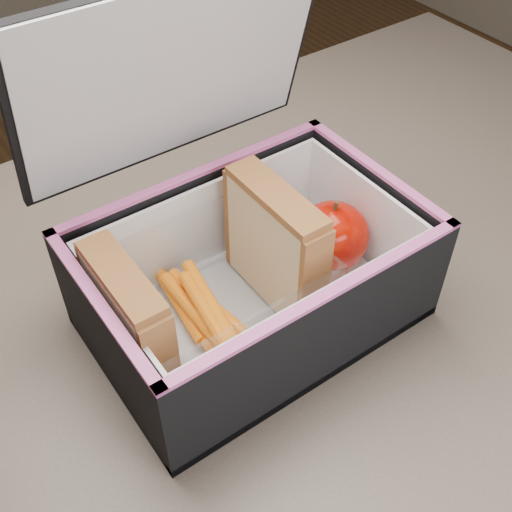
{
  "coord_description": "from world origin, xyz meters",
  "views": [
    {
      "loc": [
        -0.23,
        -0.28,
        1.21
      ],
      "look_at": [
        0.0,
        0.05,
        0.81
      ],
      "focal_mm": 45.0,
      "sensor_mm": 36.0,
      "label": 1
    }
  ],
  "objects": [
    {
      "name": "red_apple",
      "position": [
        0.08,
        0.04,
        0.8
      ],
      "size": [
        0.09,
        0.09,
        0.07
      ],
      "rotation": [
        0.0,
        0.0,
        0.3
      ],
      "color": "#880000",
      "rests_on": "paper_napkin"
    },
    {
      "name": "sandwich_left",
      "position": [
        -0.12,
        0.04,
        0.82
      ],
      "size": [
        0.03,
        0.1,
        0.11
      ],
      "color": "tan",
      "rests_on": "plastic_tub"
    },
    {
      "name": "kitchen_table",
      "position": [
        0.0,
        0.0,
        0.66
      ],
      "size": [
        1.2,
        0.8,
        0.75
      ],
      "color": "#64574B",
      "rests_on": "ground"
    },
    {
      "name": "sandwich_right",
      "position": [
        0.02,
        0.04,
        0.82
      ],
      "size": [
        0.03,
        0.11,
        0.12
      ],
      "color": "tan",
      "rests_on": "plastic_tub"
    },
    {
      "name": "lunch_bag",
      "position": [
        -0.01,
        0.04,
        0.81
      ],
      "size": [
        0.28,
        0.24,
        0.28
      ],
      "color": "black",
      "rests_on": "kitchen_table"
    },
    {
      "name": "carrot_sticks",
      "position": [
        -0.06,
        0.04,
        0.78
      ],
      "size": [
        0.04,
        0.15,
        0.03
      ],
      "color": "orange",
      "rests_on": "plastic_tub"
    },
    {
      "name": "paper_napkin",
      "position": [
        0.08,
        0.04,
        0.77
      ],
      "size": [
        0.08,
        0.08,
        0.01
      ],
      "primitive_type": "cube",
      "rotation": [
        0.0,
        0.0,
        -0.13
      ],
      "color": "white",
      "rests_on": "lunch_bag"
    },
    {
      "name": "plastic_tub",
      "position": [
        -0.05,
        0.04,
        0.8
      ],
      "size": [
        0.19,
        0.13,
        0.08
      ],
      "primitive_type": null,
      "color": "white",
      "rests_on": "lunch_bag"
    }
  ]
}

